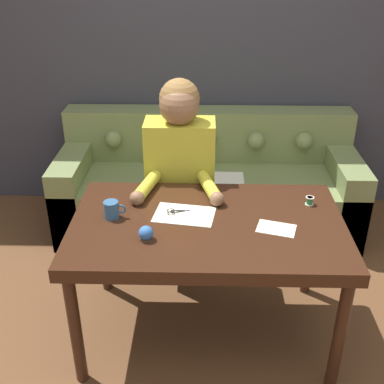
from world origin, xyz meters
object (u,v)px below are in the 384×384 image
couch (208,187)px  pin_cushion (146,234)px  mug (112,210)px  dining_table (207,234)px  person (180,180)px  thread_spool (310,201)px  scissors (180,211)px

couch → pin_cushion: couch is taller
couch → pin_cushion: bearing=-102.5°
couch → mug: couch is taller
dining_table → mug: bearing=176.6°
person → pin_cushion: 0.74m
couch → person: (-0.18, -0.64, 0.38)m
thread_spool → pin_cushion: bearing=-156.9°
person → mug: person is taller
scissors → pin_cushion: size_ratio=3.09×
pin_cushion → dining_table: bearing=30.2°
couch → person: person is taller
scissors → thread_spool: thread_spool is taller
person → thread_spool: bearing=-27.4°
couch → scissors: bearing=-98.0°
dining_table → pin_cushion: size_ratio=19.28×
person → thread_spool: 0.80m
scissors → thread_spool: (0.69, 0.10, 0.02)m
dining_table → pin_cushion: bearing=-149.8°
person → mug: (-0.32, -0.53, 0.09)m
dining_table → mug: (-0.49, 0.03, 0.12)m
mug → thread_spool: mug is taller
mug → thread_spool: 1.04m
dining_table → scissors: (-0.14, 0.09, 0.08)m
person → mug: bearing=-121.5°
dining_table → pin_cushion: (-0.29, -0.17, 0.11)m
dining_table → thread_spool: size_ratio=30.63×
person → mug: size_ratio=11.50×
person → thread_spool: size_ratio=28.88×
couch → thread_spool: couch is taller
scissors → mug: mug is taller
thread_spool → dining_table: bearing=-161.0°
couch → pin_cushion: (-0.30, -1.36, 0.46)m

